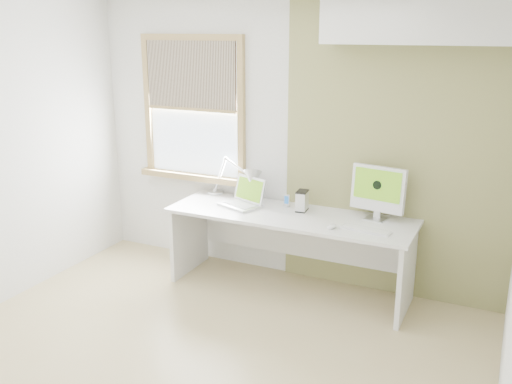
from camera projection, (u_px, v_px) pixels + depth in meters
The scene contains 12 objects.
room at pixel (188, 189), 3.70m from camera, with size 4.04×3.54×2.64m.
accent_wall at pixel (397, 152), 4.80m from camera, with size 2.00×0.02×2.60m, color #8F8351.
soffit at pixel (429, 16), 4.26m from camera, with size 1.60×0.40×0.42m, color white.
window at pixel (193, 109), 5.53m from camera, with size 1.20×0.14×1.42m.
desk at pixel (292, 233), 5.10m from camera, with size 2.20×0.70×0.73m.
desk_lamp at pixel (245, 180), 5.33m from camera, with size 0.67×0.34×0.39m.
laptop at pixel (244, 199), 5.23m from camera, with size 0.45×0.40×0.26m.
phone_dock at pixel (287, 203), 5.18m from camera, with size 0.07×0.07×0.12m.
external_drive at pixel (302, 201), 5.06m from camera, with size 0.10×0.15×0.19m.
imac at pixel (378, 190), 4.79m from camera, with size 0.48×0.19×0.47m.
keyboard at pixel (366, 230), 4.58m from camera, with size 0.42×0.17×0.02m.
mouse at pixel (332, 226), 4.64m from camera, with size 0.06×0.11×0.03m, color white.
Camera 1 is at (1.93, -3.03, 2.31)m, focal length 39.61 mm.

